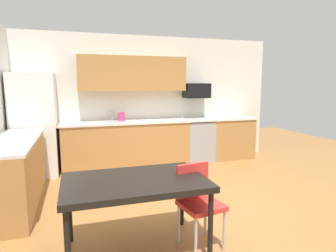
# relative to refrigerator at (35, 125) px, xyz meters

# --- Properties ---
(ground_plane) EXTENTS (12.00, 12.00, 0.00)m
(ground_plane) POSITION_rel_refrigerator_xyz_m (2.18, -2.22, -0.94)
(ground_plane) COLOR #9E6B38
(wall_back) EXTENTS (5.80, 0.10, 2.70)m
(wall_back) POSITION_rel_refrigerator_xyz_m (2.18, 0.43, 0.41)
(wall_back) COLOR silver
(wall_back) RESTS_ON ground
(cabinet_run_back) EXTENTS (2.55, 0.60, 0.90)m
(cabinet_run_back) POSITION_rel_refrigerator_xyz_m (1.71, 0.08, -0.49)
(cabinet_run_back) COLOR #AD7A42
(cabinet_run_back) RESTS_ON ground
(cabinet_run_back_right) EXTENTS (1.00, 0.60, 0.90)m
(cabinet_run_back_right) POSITION_rel_refrigerator_xyz_m (4.08, 0.08, -0.49)
(cabinet_run_back_right) COLOR #AD7A42
(cabinet_run_back_right) RESTS_ON ground
(cabinet_run_left) EXTENTS (0.60, 2.00, 0.90)m
(cabinet_run_left) POSITION_rel_refrigerator_xyz_m (-0.12, -1.42, -0.49)
(cabinet_run_left) COLOR #AD7A42
(cabinet_run_left) RESTS_ON ground
(countertop_back) EXTENTS (4.80, 0.64, 0.04)m
(countertop_back) POSITION_rel_refrigerator_xyz_m (2.18, 0.08, -0.02)
(countertop_back) COLOR silver
(countertop_back) RESTS_ON cabinet_run_back
(countertop_left) EXTENTS (0.64, 2.00, 0.04)m
(countertop_left) POSITION_rel_refrigerator_xyz_m (-0.12, -1.42, -0.02)
(countertop_left) COLOR silver
(countertop_left) RESTS_ON cabinet_run_left
(upper_cabinets_back) EXTENTS (2.20, 0.34, 0.70)m
(upper_cabinets_back) POSITION_rel_refrigerator_xyz_m (1.88, 0.21, 0.96)
(upper_cabinets_back) COLOR #AD7A42
(refrigerator) EXTENTS (0.76, 0.70, 1.89)m
(refrigerator) POSITION_rel_refrigerator_xyz_m (0.00, 0.00, 0.00)
(refrigerator) COLOR white
(refrigerator) RESTS_ON ground
(oven_range) EXTENTS (0.60, 0.60, 0.91)m
(oven_range) POSITION_rel_refrigerator_xyz_m (3.28, 0.08, -0.49)
(oven_range) COLOR #999BA0
(oven_range) RESTS_ON ground
(microwave) EXTENTS (0.54, 0.36, 0.32)m
(microwave) POSITION_rel_refrigerator_xyz_m (3.28, 0.18, 0.60)
(microwave) COLOR black
(sink_basin) EXTENTS (0.48, 0.40, 0.14)m
(sink_basin) POSITION_rel_refrigerator_xyz_m (1.44, 0.08, -0.06)
(sink_basin) COLOR #A5A8AD
(sink_basin) RESTS_ON countertop_back
(sink_faucet) EXTENTS (0.02, 0.02, 0.24)m
(sink_faucet) POSITION_rel_refrigerator_xyz_m (1.44, 0.26, 0.10)
(sink_faucet) COLOR #B2B5BA
(sink_faucet) RESTS_ON countertop_back
(dining_table) EXTENTS (1.40, 0.90, 0.76)m
(dining_table) POSITION_rel_refrigerator_xyz_m (1.26, -3.03, -0.25)
(dining_table) COLOR black
(dining_table) RESTS_ON ground
(chair_near_table) EXTENTS (0.46, 0.46, 0.85)m
(chair_near_table) POSITION_rel_refrigerator_xyz_m (1.92, -3.09, -0.44)
(chair_near_table) COLOR red
(chair_near_table) RESTS_ON ground
(kettle) EXTENTS (0.14, 0.14, 0.20)m
(kettle) POSITION_rel_refrigerator_xyz_m (1.61, 0.13, 0.08)
(kettle) COLOR #CC3372
(kettle) RESTS_ON countertop_back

